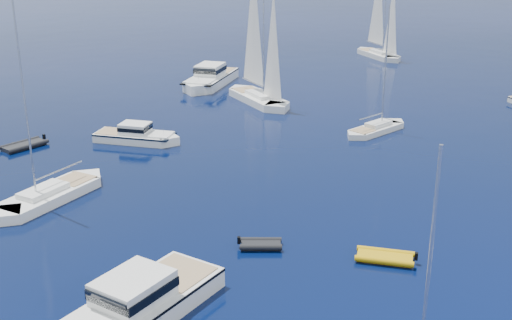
{
  "coord_description": "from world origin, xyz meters",
  "views": [
    {
      "loc": [
        -24.46,
        -11.77,
        19.08
      ],
      "look_at": [
        2.88,
        26.63,
        2.2
      ],
      "focal_mm": 46.12,
      "sensor_mm": 36.0,
      "label": 1
    }
  ],
  "objects": [
    {
      "name": "sailboat_mid_l",
      "position": [
        -11.07,
        33.28,
        0.0
      ],
      "size": [
        11.48,
        7.47,
        16.62
      ],
      "primitive_type": null,
      "rotation": [
        0.0,
        0.0,
        2.01
      ],
      "color": "white",
      "rests_on": "ground"
    },
    {
      "name": "tender_grey_near",
      "position": [
        -2.78,
        18.15,
        0.0
      ],
      "size": [
        3.17,
        2.9,
        0.95
      ],
      "primitive_type": null,
      "rotation": [
        0.0,
        0.0,
        4.09
      ],
      "color": "black",
      "rests_on": "ground"
    },
    {
      "name": "tender_grey_far",
      "position": [
        -8.8,
        46.65,
        0.0
      ],
      "size": [
        4.69,
        3.27,
        0.95
      ],
      "primitive_type": null,
      "rotation": [
        0.0,
        0.0,
        1.83
      ],
      "color": "black",
      "rests_on": "ground"
    },
    {
      "name": "motor_cruiser_horizon",
      "position": [
        0.35,
        42.15,
        0.0
      ],
      "size": [
        7.71,
        8.46,
        2.31
      ],
      "primitive_type": null,
      "rotation": [
        0.0,
        0.0,
        3.84
      ],
      "color": "white",
      "rests_on": "ground"
    },
    {
      "name": "motor_cruiser_distant",
      "position": [
        17.96,
        57.89,
        0.0
      ],
      "size": [
        12.6,
        11.03,
        3.38
      ],
      "primitive_type": null,
      "rotation": [
        0.0,
        0.0,
        2.23
      ],
      "color": "white",
      "rests_on": "ground"
    },
    {
      "name": "sailboat_sails_far",
      "position": [
        48.86,
        58.88,
        0.0
      ],
      "size": [
        5.35,
        11.47,
        16.32
      ],
      "primitive_type": null,
      "rotation": [
        0.0,
        0.0,
        2.91
      ],
      "color": "silver",
      "rests_on": "ground"
    },
    {
      "name": "sailboat_sails_r",
      "position": [
        18.07,
        47.55,
        0.0
      ],
      "size": [
        4.81,
        12.73,
        18.25
      ],
      "primitive_type": null,
      "rotation": [
        0.0,
        0.0,
        3.01
      ],
      "color": "white",
      "rests_on": "ground"
    },
    {
      "name": "tender_yellow",
      "position": [
        2.33,
        12.46,
        0.0
      ],
      "size": [
        3.89,
        4.08,
        0.95
      ],
      "primitive_type": null,
      "rotation": [
        0.0,
        0.0,
        0.7
      ],
      "color": "#C5960B",
      "rests_on": "ground"
    },
    {
      "name": "sailboat_centre",
      "position": [
        20.75,
        31.47,
        0.0
      ],
      "size": [
        8.8,
        3.29,
        12.62
      ],
      "primitive_type": null,
      "rotation": [
        0.0,
        0.0,
        4.84
      ],
      "color": "silver",
      "rests_on": "ground"
    }
  ]
}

